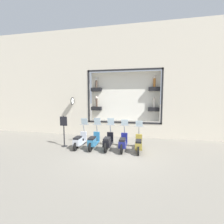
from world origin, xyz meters
TOP-DOWN VIEW (x-y plane):
  - ground_plane at (0.00, 0.00)m, footprint 120.00×120.00m
  - building_facade at (3.60, 0.00)m, footprint 1.21×36.00m
  - scooter_olive_0 at (0.48, -1.18)m, footprint 1.79×0.60m
  - scooter_navy_1 at (0.49, -0.32)m, footprint 1.81×0.61m
  - scooter_black_2 at (0.49, 0.55)m, footprint 1.81×0.60m
  - scooter_teal_3 at (0.49, 1.41)m, footprint 1.80×0.60m
  - scooter_silver_4 at (0.48, 2.27)m, footprint 1.79×0.61m
  - shop_sign_post at (0.48, 3.26)m, footprint 0.36×0.45m

SIDE VIEW (x-z plane):
  - ground_plane at x=0.00m, z-range 0.00..0.00m
  - scooter_olive_0 at x=0.48m, z-range -0.38..1.21m
  - scooter_silver_4 at x=0.48m, z-range -0.40..1.24m
  - scooter_teal_3 at x=0.49m, z-range -0.41..1.28m
  - scooter_navy_1 at x=0.49m, z-range -0.37..1.26m
  - scooter_black_2 at x=0.49m, z-range -0.40..1.30m
  - shop_sign_post at x=0.48m, z-range 0.08..1.96m
  - building_facade at x=3.60m, z-range 0.07..8.18m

